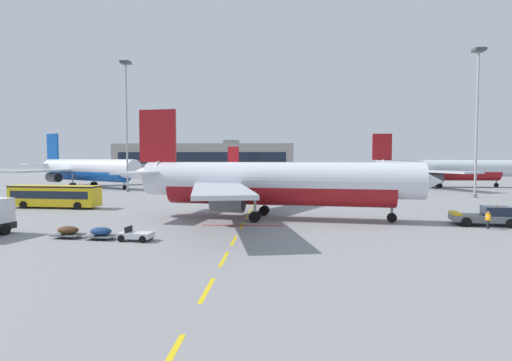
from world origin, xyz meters
The scene contains 13 objects.
ground centered at (40.00, 40.00, 0.00)m, with size 400.00×400.00×0.00m, color gray.
apron_paint_markings centered at (18.00, 37.29, 0.00)m, with size 8.00×96.13×0.01m.
airliner_foreground centered at (20.92, 26.65, 3.95)m, with size 34.78×34.24×12.20m.
pushback_tug centered at (42.10, 23.43, 0.90)m, with size 6.40×3.99×2.08m.
airliner_mid_left centered at (58.96, 78.38, 3.99)m, with size 35.06×34.96×12.32m.
airliner_far_center centered at (-0.44, 99.83, 3.20)m, with size 26.73×25.22×9.90m.
airliner_far_right centered at (-21.88, 72.65, 4.10)m, with size 33.92×31.90×12.66m.
apron_shuttle_bus centered at (-8.20, 34.84, 1.75)m, with size 12.21×3.80×3.00m.
baggage_train centered at (7.13, 14.48, 0.52)m, with size 8.72×2.69×1.14m.
ground_crew_worker centered at (41.21, 21.38, 0.93)m, with size 0.31×0.67×1.65m.
apron_light_mast_near centered at (-8.39, 61.62, 15.88)m, with size 1.80×1.80×25.63m.
apron_light_mast_far centered at (54.72, 52.87, 15.46)m, with size 1.80×1.80×24.85m.
terminal_satellite centered at (-7.83, 145.78, 6.21)m, with size 70.10×19.42×13.98m.
Camera 1 is at (21.56, -17.78, 6.59)m, focal length 28.66 mm.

